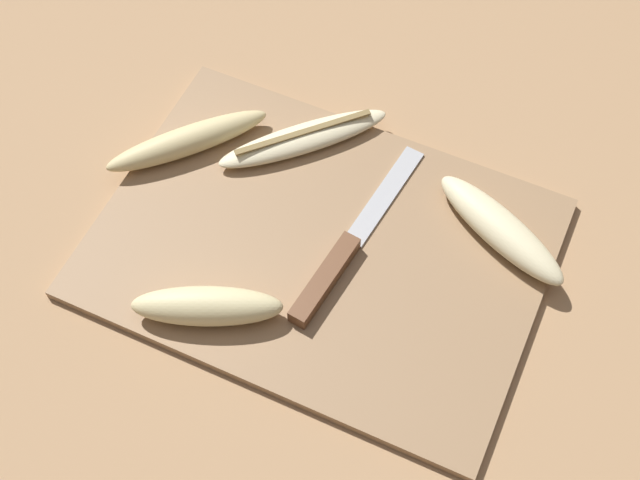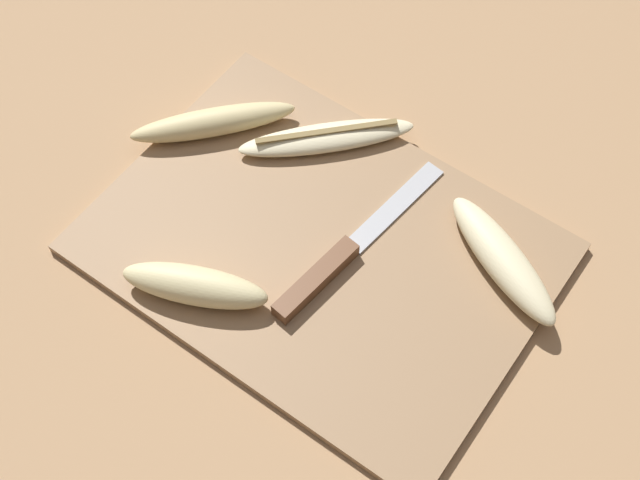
% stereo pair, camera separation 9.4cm
% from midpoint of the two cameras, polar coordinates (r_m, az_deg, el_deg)
% --- Properties ---
extents(ground_plane, '(4.00, 4.00, 0.00)m').
position_cam_midpoint_polar(ground_plane, '(0.96, 2.80, -0.91)').
color(ground_plane, tan).
extents(cutting_board, '(0.47, 0.34, 0.01)m').
position_cam_midpoint_polar(cutting_board, '(0.95, 2.81, -0.73)').
color(cutting_board, '#997551').
rests_on(cutting_board, ground_plane).
extents(knife, '(0.05, 0.26, 0.02)m').
position_cam_midpoint_polar(knife, '(0.92, 3.64, -1.86)').
color(knife, brown).
rests_on(knife, cutting_board).
extents(banana_pale_long, '(0.17, 0.11, 0.03)m').
position_cam_midpoint_polar(banana_pale_long, '(0.95, 14.40, -1.45)').
color(banana_pale_long, beige).
rests_on(banana_pale_long, cutting_board).
extents(banana_soft_right, '(0.16, 0.10, 0.04)m').
position_cam_midpoint_polar(banana_soft_right, '(0.90, -5.09, -3.18)').
color(banana_soft_right, beige).
rests_on(banana_soft_right, cutting_board).
extents(banana_mellow_near, '(0.15, 0.16, 0.03)m').
position_cam_midpoint_polar(banana_mellow_near, '(1.02, -4.24, 7.33)').
color(banana_mellow_near, beige).
rests_on(banana_mellow_near, cutting_board).
extents(banana_bright_far, '(0.17, 0.17, 0.02)m').
position_cam_midpoint_polar(banana_bright_far, '(1.01, 3.08, 6.36)').
color(banana_bright_far, beige).
rests_on(banana_bright_far, cutting_board).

